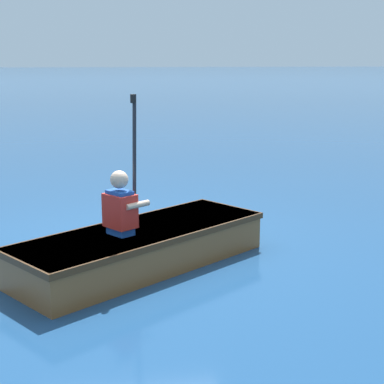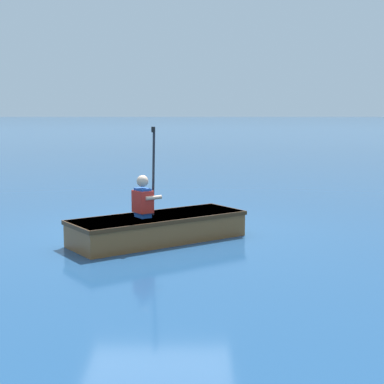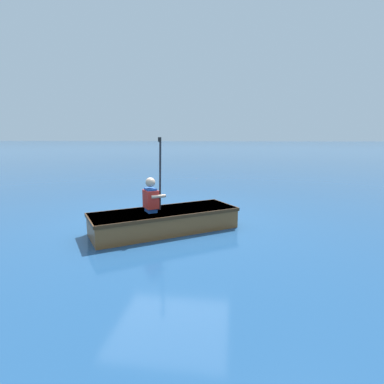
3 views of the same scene
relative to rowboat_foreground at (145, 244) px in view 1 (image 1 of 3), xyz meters
The scene contains 3 objects.
ground_plane 0.78m from the rowboat_foreground, behind, with size 300.00×300.00×0.00m, color navy.
rowboat_foreground is the anchor object (origin of this frame).
person_paddler 0.53m from the rowboat_foreground, 55.06° to the right, with size 0.45×0.45×1.31m.
Camera 1 is at (6.30, -0.43, 2.01)m, focal length 55.00 mm.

